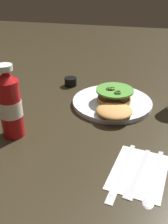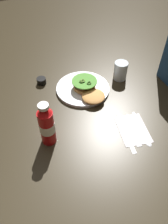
{
  "view_description": "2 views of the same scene",
  "coord_description": "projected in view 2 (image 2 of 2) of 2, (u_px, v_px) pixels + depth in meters",
  "views": [
    {
      "loc": [
        0.73,
        0.08,
        0.43
      ],
      "look_at": [
        0.1,
        -0.07,
        0.07
      ],
      "focal_mm": 41.83,
      "sensor_mm": 36.0,
      "label": 1
    },
    {
      "loc": [
        0.75,
        -0.33,
        0.78
      ],
      "look_at": [
        0.1,
        -0.08,
        0.05
      ],
      "focal_mm": 35.84,
      "sensor_mm": 36.0,
      "label": 2
    }
  ],
  "objects": [
    {
      "name": "spoon_utensil",
      "position": [
        143.0,
        133.0,
        0.98
      ],
      "size": [
        0.2,
        0.05,
        0.0
      ],
      "color": "silver",
      "rests_on": "napkin"
    },
    {
      "name": "ketchup_bottle",
      "position": [
        47.0,
        125.0,
        0.89
      ],
      "size": [
        0.06,
        0.06,
        0.21
      ],
      "color": "#B41215",
      "rests_on": "ground_plane"
    },
    {
      "name": "ground_plane",
      "position": [
        92.0,
        101.0,
        1.13
      ],
      "size": [
        3.0,
        3.0,
        0.0
      ],
      "primitive_type": "plane",
      "color": "#2D2617"
    },
    {
      "name": "condiment_cup",
      "position": [
        41.0,
        81.0,
        1.21
      ],
      "size": [
        0.05,
        0.05,
        0.03
      ],
      "primitive_type": "cylinder",
      "color": "black",
      "rests_on": "ground_plane"
    },
    {
      "name": "dinner_plate",
      "position": [
        83.0,
        88.0,
        1.18
      ],
      "size": [
        0.28,
        0.28,
        0.02
      ],
      "primitive_type": "cylinder",
      "color": "white",
      "rests_on": "ground_plane"
    },
    {
      "name": "napkin",
      "position": [
        133.0,
        129.0,
        1.0
      ],
      "size": [
        0.19,
        0.15,
        0.0
      ],
      "primitive_type": "cube",
      "rotation": [
        0.0,
        0.0,
        -0.16
      ],
      "color": "white",
      "rests_on": "ground_plane"
    },
    {
      "name": "fork_utensil",
      "position": [
        134.0,
        132.0,
        0.98
      ],
      "size": [
        0.19,
        0.06,
        0.0
      ],
      "color": "silver",
      "rests_on": "napkin"
    },
    {
      "name": "burger_sandwich",
      "position": [
        88.0,
        89.0,
        1.14
      ],
      "size": [
        0.22,
        0.14,
        0.05
      ],
      "color": "tan",
      "rests_on": "dinner_plate"
    },
    {
      "name": "water_glass",
      "position": [
        120.0,
        71.0,
        1.22
      ],
      "size": [
        0.07,
        0.07,
        0.1
      ],
      "primitive_type": "cylinder",
      "color": "silver",
      "rests_on": "ground_plane"
    },
    {
      "name": "butter_knife",
      "position": [
        127.0,
        135.0,
        0.97
      ],
      "size": [
        0.22,
        0.05,
        0.0
      ],
      "color": "silver",
      "rests_on": "napkin"
    }
  ]
}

